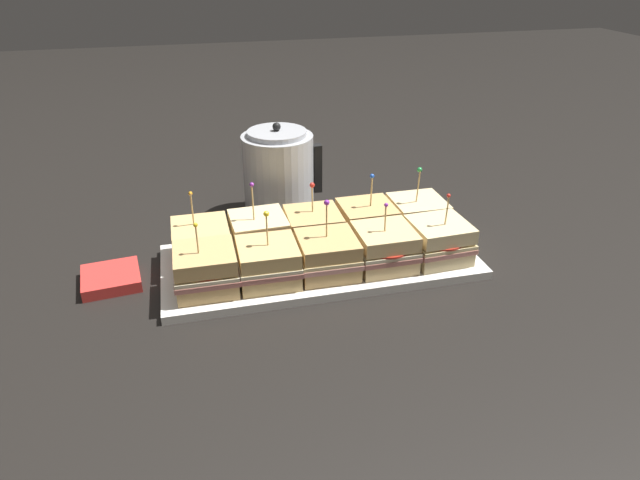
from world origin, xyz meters
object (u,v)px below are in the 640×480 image
sandwich_back_left (259,235)px  sandwich_back_right (366,222)px  serving_platter (320,262)px  napkin_stack (111,278)px  sandwich_front_far_left (206,270)px  sandwich_front_right (384,248)px  sandwich_back_far_left (201,242)px  sandwich_front_left (268,263)px  sandwich_back_center (313,229)px  sandwich_front_center (328,255)px  sandwich_front_far_right (439,241)px  kettle_steel (279,174)px  sandwich_back_far_right (417,217)px

sandwich_back_left → sandwich_back_right: size_ratio=1.05×
serving_platter → napkin_stack: napkin_stack is taller
sandwich_front_far_left → sandwich_front_right: 0.36m
sandwich_back_far_left → sandwich_front_left: bearing=-44.8°
sandwich_back_center → napkin_stack: bearing=-176.3°
sandwich_front_far_left → sandwich_back_left: sandwich_back_left is taller
sandwich_front_far_left → sandwich_front_center: size_ratio=0.92×
serving_platter → sandwich_front_left: 0.14m
sandwich_front_right → sandwich_front_far_right: sandwich_front_far_right is taller
sandwich_front_far_right → kettle_steel: 0.44m
sandwich_back_left → serving_platter: bearing=-26.1°
sandwich_front_right → sandwich_back_center: size_ratio=0.99×
sandwich_front_center → sandwich_back_far_left: size_ratio=1.03×
napkin_stack → sandwich_front_far_right: bearing=-7.8°
sandwich_front_far_right → sandwich_back_far_right: (0.00, 0.12, 0.00)m
sandwich_front_right → sandwich_back_right: (0.00, 0.12, -0.00)m
sandwich_front_right → sandwich_back_far_left: bearing=161.5°
sandwich_front_far_left → serving_platter: bearing=14.2°
sandwich_front_left → kettle_steel: (0.09, 0.34, 0.05)m
sandwich_back_left → sandwich_back_right: bearing=0.2°
sandwich_front_center → sandwich_back_left: 0.17m
serving_platter → sandwich_back_far_right: (0.24, 0.06, 0.05)m
sandwich_front_left → kettle_steel: bearing=75.9°
sandwich_front_far_left → kettle_steel: kettle_steel is taller
sandwich_back_right → kettle_steel: 0.27m
sandwich_back_center → sandwich_back_far_right: size_ratio=0.88×
sandwich_front_center → kettle_steel: size_ratio=0.67×
sandwich_front_far_left → sandwich_back_far_right: bearing=14.0°
sandwich_back_left → sandwich_back_right: 0.24m
sandwich_front_center → napkin_stack: size_ratio=1.27×
kettle_steel → napkin_stack: size_ratio=1.90×
napkin_stack → sandwich_back_far_left: bearing=8.4°
kettle_steel → napkin_stack: kettle_steel is taller
sandwich_front_far_left → sandwich_front_left: sandwich_front_left is taller
sandwich_front_left → kettle_steel: 0.35m
sandwich_back_left → napkin_stack: sandwich_back_left is taller
sandwich_back_far_left → sandwich_back_right: bearing=-0.0°
sandwich_front_left → napkin_stack: size_ratio=1.21×
sandwich_back_right → sandwich_front_far_right: bearing=-44.9°
sandwich_front_far_right → sandwich_back_far_right: size_ratio=0.92×
sandwich_back_far_right → sandwich_back_left: bearing=-179.9°
sandwich_front_far_right → sandwich_back_right: 0.17m
sandwich_front_center → sandwich_front_far_right: 0.24m
sandwich_back_far_right → sandwich_front_far_right: bearing=-90.6°
sandwich_front_center → sandwich_back_far_left: 0.27m
sandwich_front_right → sandwich_front_far_right: 0.12m
kettle_steel → sandwich_front_center: bearing=-83.8°
sandwich_front_far_left → napkin_stack: sandwich_front_far_left is taller
sandwich_front_left → sandwich_back_left: 0.12m
serving_platter → sandwich_front_far_right: size_ratio=4.34×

